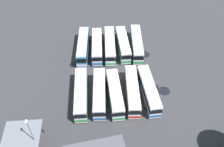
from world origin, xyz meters
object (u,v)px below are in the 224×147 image
bus_row1_slot3 (132,91)px  bus_row1_slot4 (148,90)px  maintenance_shelter (20,145)px  bus_row0_slot0 (83,46)px  bus_row1_slot2 (115,94)px  bus_row1_slot0 (81,94)px  bus_row0_slot2 (110,45)px  bus_row0_slot4 (136,44)px  bus_row0_slot1 (97,46)px  bus_row1_slot1 (99,93)px  bus_row0_slot3 (123,44)px  lamp_post_near_entrance (33,136)px

bus_row1_slot3 → bus_row1_slot4: 3.40m
maintenance_shelter → bus_row0_slot0: bearing=156.8°
bus_row1_slot2 → bus_row1_slot4: same height
bus_row1_slot0 → maintenance_shelter: size_ratio=1.26×
bus_row0_slot2 → bus_row0_slot4: size_ratio=0.97×
bus_row0_slot1 → bus_row1_slot4: (15.88, 9.25, 0.00)m
bus_row0_slot2 → bus_row1_slot2: size_ratio=1.07×
bus_row1_slot2 → bus_row1_slot3: same height
bus_row1_slot1 → bus_row1_slot4: bearing=86.9°
bus_row0_slot0 → bus_row1_slot2: (16.32, 5.68, -0.00)m
bus_row1_slot1 → bus_row1_slot3: (0.24, 6.79, 0.00)m
bus_row0_slot4 → bus_row0_slot3: bearing=-93.7°
bus_row0_slot2 → lamp_post_near_entrance: size_ratio=1.29×
bus_row1_slot0 → bus_row1_slot3: same height
bus_row0_slot3 → bus_row0_slot1: bearing=-91.2°
bus_row0_slot0 → bus_row0_slot2: same height
bus_row0_slot4 → bus_row1_slot1: same height
bus_row1_slot0 → bus_row1_slot2: size_ratio=1.08×
bus_row1_slot3 → bus_row1_slot4: size_ratio=1.02×
bus_row1_slot0 → bus_row1_slot4: same height
bus_row0_slot1 → lamp_post_near_entrance: size_ratio=1.22×
bus_row0_slot3 → bus_row1_slot4: same height
bus_row1_slot1 → bus_row1_slot3: same height
bus_row0_slot4 → bus_row1_slot0: (14.60, -14.60, -0.00)m
bus_row0_slot1 → maintenance_shelter: 30.19m
bus_row0_slot0 → lamp_post_near_entrance: 27.81m
bus_row1_slot1 → maintenance_shelter: bearing=-52.1°
bus_row0_slot0 → bus_row0_slot4: bearing=86.6°
bus_row0_slot4 → maintenance_shelter: size_ratio=1.29×
bus_row0_slot4 → maintenance_shelter: maintenance_shelter is taller
bus_row1_slot0 → bus_row1_slot4: (0.92, 13.89, -0.00)m
bus_row1_slot3 → maintenance_shelter: (10.62, -20.75, 1.88)m
bus_row0_slot1 → bus_row0_slot2: (0.06, 3.20, 0.00)m
bus_row0_slot0 → bus_row1_slot0: 15.44m
bus_row0_slot2 → bus_row1_slot4: (15.83, 6.05, -0.00)m
bus_row1_slot1 → maintenance_shelter: 17.80m
bus_row0_slot0 → bus_row1_slot3: same height
bus_row0_slot1 → bus_row1_slot1: bearing=-3.4°
bus_row0_slot0 → bus_row1_slot4: same height
bus_row1_slot4 → bus_row1_slot2: bearing=-90.0°
bus_row0_slot1 → bus_row1_slot3: size_ratio=0.94×
bus_row0_slot3 → bus_row1_slot4: bearing=9.8°
bus_row0_slot0 → bus_row0_slot2: size_ratio=1.02×
bus_row0_slot1 → bus_row1_slot1: (15.33, -0.92, 0.00)m
bus_row1_slot3 → bus_row0_slot2: bearing=-170.2°
bus_row0_slot2 → bus_row0_slot1: bearing=-91.0°
bus_row1_slot1 → bus_row1_slot4: 10.18m
bus_row0_slot2 → bus_row0_slot3: (0.08, 3.33, -0.00)m
bus_row0_slot1 → bus_row0_slot2: 3.20m
bus_row0_slot1 → bus_row0_slot4: (0.36, 9.96, 0.00)m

